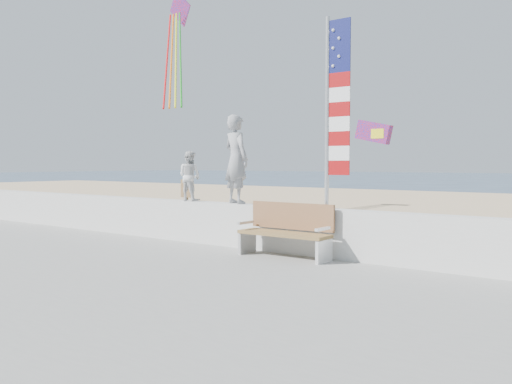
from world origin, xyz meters
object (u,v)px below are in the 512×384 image
at_px(adult, 236,159).
at_px(bench, 287,230).
at_px(flag, 333,104).
at_px(child, 190,176).

bearing_deg(adult, bench, -179.37).
xyz_separation_m(bench, flag, (0.71, 0.45, 2.30)).
bearing_deg(flag, child, 180.00).
height_order(child, flag, flag).
bearing_deg(child, adult, 176.69).
bearing_deg(child, flag, 176.69).
relative_size(adult, flag, 0.53).
height_order(adult, flag, flag).
distance_m(child, flag, 3.87).
height_order(bench, flag, flag).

